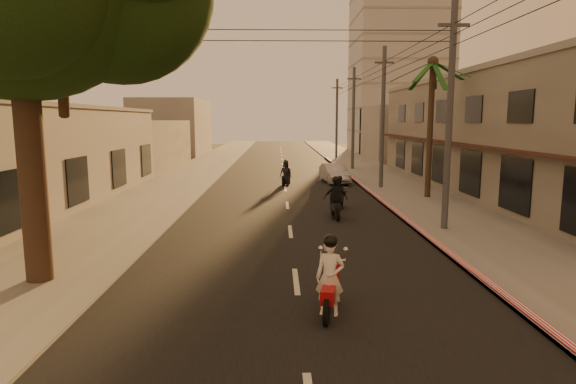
% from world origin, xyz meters
% --- Properties ---
extents(ground, '(160.00, 160.00, 0.00)m').
position_xyz_m(ground, '(0.00, 0.00, 0.00)').
color(ground, '#383023').
rests_on(ground, ground).
extents(road, '(10.00, 140.00, 0.02)m').
position_xyz_m(road, '(0.00, 20.00, 0.01)').
color(road, black).
rests_on(road, ground).
extents(sidewalk_right, '(5.00, 140.00, 0.12)m').
position_xyz_m(sidewalk_right, '(7.50, 20.00, 0.06)').
color(sidewalk_right, slate).
rests_on(sidewalk_right, ground).
extents(sidewalk_left, '(5.00, 140.00, 0.12)m').
position_xyz_m(sidewalk_left, '(-7.50, 20.00, 0.06)').
color(sidewalk_left, slate).
rests_on(sidewalk_left, ground).
extents(curb_stripe, '(0.20, 60.00, 0.20)m').
position_xyz_m(curb_stripe, '(5.10, 15.00, 0.10)').
color(curb_stripe, red).
rests_on(curb_stripe, ground).
extents(shophouse_row, '(8.80, 34.20, 7.30)m').
position_xyz_m(shophouse_row, '(13.95, 18.00, 3.65)').
color(shophouse_row, gray).
rests_on(shophouse_row, ground).
extents(left_building, '(8.20, 24.20, 5.20)m').
position_xyz_m(left_building, '(-13.98, 14.00, 2.60)').
color(left_building, gray).
rests_on(left_building, ground).
extents(distant_tower, '(12.10, 12.10, 28.00)m').
position_xyz_m(distant_tower, '(16.00, 56.00, 14.00)').
color(distant_tower, '#B7B5B2').
rests_on(distant_tower, ground).
extents(palm_tree, '(5.00, 5.00, 8.20)m').
position_xyz_m(palm_tree, '(8.00, 16.00, 7.15)').
color(palm_tree, black).
rests_on(palm_tree, ground).
extents(utility_poles, '(1.20, 48.26, 9.00)m').
position_xyz_m(utility_poles, '(6.20, 20.00, 6.54)').
color(utility_poles, '#38383A').
rests_on(utility_poles, ground).
extents(filler_right, '(8.00, 14.00, 6.00)m').
position_xyz_m(filler_right, '(14.00, 45.00, 3.00)').
color(filler_right, gray).
rests_on(filler_right, ground).
extents(filler_left_near, '(8.00, 14.00, 4.40)m').
position_xyz_m(filler_left_near, '(-14.00, 34.00, 2.20)').
color(filler_left_near, gray).
rests_on(filler_left_near, ground).
extents(filler_left_far, '(8.00, 14.00, 7.00)m').
position_xyz_m(filler_left_far, '(-14.00, 52.00, 3.50)').
color(filler_left_far, gray).
rests_on(filler_left_far, ground).
extents(scooter_red, '(0.92, 1.91, 1.90)m').
position_xyz_m(scooter_red, '(0.69, -0.28, 0.84)').
color(scooter_red, black).
rests_on(scooter_red, ground).
extents(scooter_mid_a, '(1.13, 1.67, 1.69)m').
position_xyz_m(scooter_mid_a, '(2.59, 12.95, 0.77)').
color(scooter_mid_a, black).
rests_on(scooter_mid_a, ground).
extents(scooter_mid_b, '(1.11, 1.98, 1.95)m').
position_xyz_m(scooter_mid_b, '(2.11, 10.57, 0.87)').
color(scooter_mid_b, black).
rests_on(scooter_mid_b, ground).
extents(scooter_far_a, '(1.11, 1.75, 1.77)m').
position_xyz_m(scooter_far_a, '(0.06, 21.92, 0.81)').
color(scooter_far_a, black).
rests_on(scooter_far_a, ground).
extents(parked_car, '(2.45, 4.51, 1.37)m').
position_xyz_m(parked_car, '(3.54, 23.08, 0.69)').
color(parked_car, '#A6A8AE').
rests_on(parked_car, ground).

